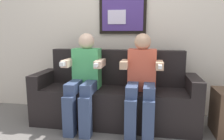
% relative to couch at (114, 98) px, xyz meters
% --- Properties ---
extents(ground_plane, '(5.69, 5.69, 0.00)m').
position_rel_couch_xyz_m(ground_plane, '(0.00, -0.33, -0.31)').
color(ground_plane, '#66605B').
extents(back_wall_assembly, '(4.37, 0.10, 2.60)m').
position_rel_couch_xyz_m(back_wall_assembly, '(0.00, 0.44, 0.99)').
color(back_wall_assembly, beige).
rests_on(back_wall_assembly, ground_plane).
extents(couch, '(1.97, 0.58, 0.90)m').
position_rel_couch_xyz_m(couch, '(0.00, 0.00, 0.00)').
color(couch, black).
rests_on(couch, ground_plane).
extents(person_on_left, '(0.46, 0.56, 1.11)m').
position_rel_couch_xyz_m(person_on_left, '(-0.33, -0.17, 0.29)').
color(person_on_left, '#4CB266').
rests_on(person_on_left, ground_plane).
extents(person_on_right, '(0.46, 0.56, 1.11)m').
position_rel_couch_xyz_m(person_on_right, '(0.33, -0.17, 0.29)').
color(person_on_right, '#D8593F').
rests_on(person_on_right, ground_plane).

